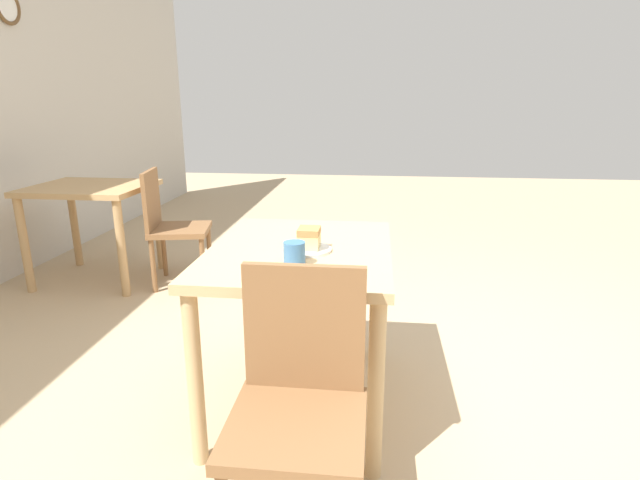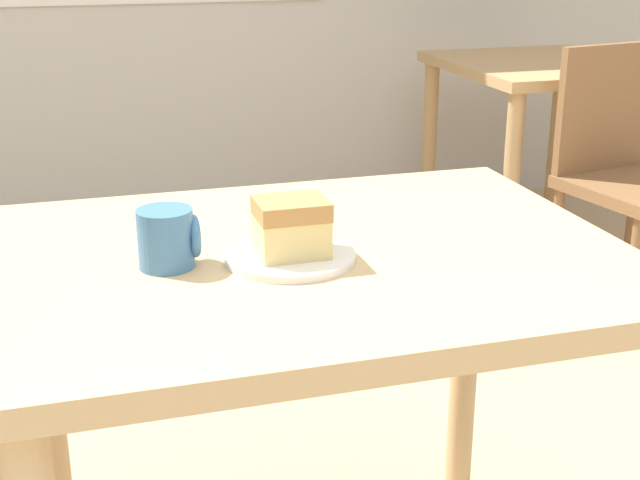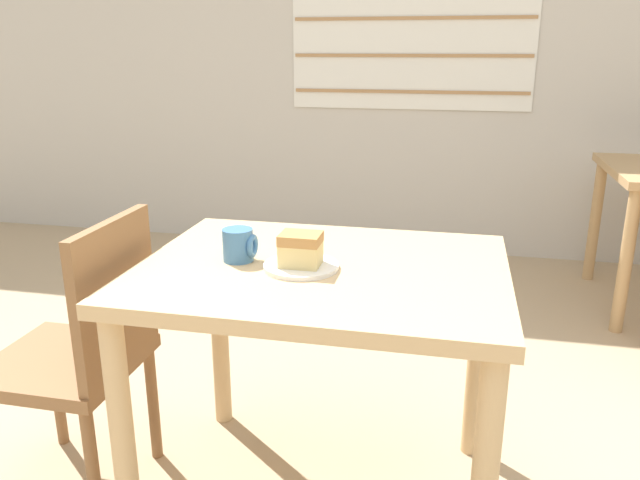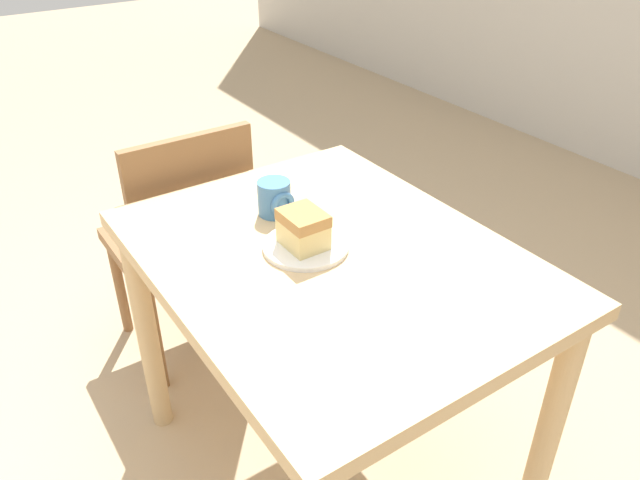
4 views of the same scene
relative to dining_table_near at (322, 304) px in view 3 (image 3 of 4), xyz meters
The scene contains 6 objects.
wall_back 2.65m from the dining_table_near, 87.30° to the left, with size 10.00×0.09×2.80m.
dining_table_near is the anchor object (origin of this frame).
chair_near_window 0.72m from the dining_table_near, behind, with size 0.41×0.41×0.87m.
plate 0.14m from the dining_table_near, 142.82° to the right, with size 0.20×0.20×0.01m.
cake_slice 0.18m from the dining_table_near, 137.60° to the right, with size 0.11×0.09×0.09m.
coffee_mug 0.28m from the dining_table_near, behind, with size 0.09×0.08×0.09m.
Camera 3 is at (0.22, -1.05, 1.31)m, focal length 35.00 mm.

